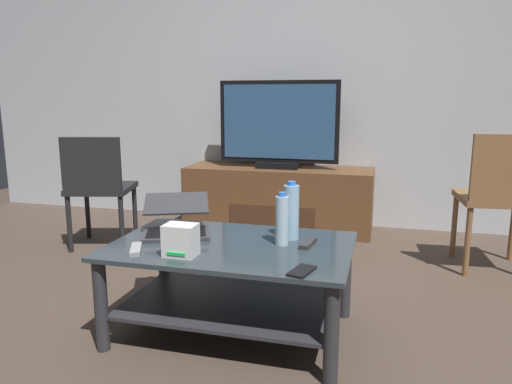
# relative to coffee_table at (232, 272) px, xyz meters

# --- Properties ---
(ground_plane) EXTENTS (7.68, 7.68, 0.00)m
(ground_plane) POSITION_rel_coffee_table_xyz_m (-0.03, -0.01, -0.30)
(ground_plane) COLOR #4C3D33
(back_wall) EXTENTS (6.40, 0.12, 2.80)m
(back_wall) POSITION_rel_coffee_table_xyz_m (-0.03, 2.22, 1.10)
(back_wall) COLOR silver
(back_wall) RESTS_ON ground
(coffee_table) EXTENTS (1.11, 0.72, 0.44)m
(coffee_table) POSITION_rel_coffee_table_xyz_m (0.00, 0.00, 0.00)
(coffee_table) COLOR #2D383D
(coffee_table) RESTS_ON ground
(media_cabinet) EXTENTS (1.57, 0.52, 0.53)m
(media_cabinet) POSITION_rel_coffee_table_xyz_m (-0.20, 1.90, -0.04)
(media_cabinet) COLOR brown
(media_cabinet) RESTS_ON ground
(television) EXTENTS (1.00, 0.20, 0.72)m
(television) POSITION_rel_coffee_table_xyz_m (-0.20, 1.88, 0.57)
(television) COLOR black
(television) RESTS_ON media_cabinet
(dining_chair) EXTENTS (0.48, 0.48, 0.90)m
(dining_chair) POSITION_rel_coffee_table_xyz_m (1.37, 1.22, 0.21)
(dining_chair) COLOR brown
(dining_chair) RESTS_ON ground
(side_chair) EXTENTS (0.54, 0.54, 0.84)m
(side_chair) POSITION_rel_coffee_table_xyz_m (-1.36, 1.01, 0.18)
(side_chair) COLOR black
(side_chair) RESTS_ON ground
(laptop) EXTENTS (0.45, 0.48, 0.17)m
(laptop) POSITION_rel_coffee_table_xyz_m (-0.33, 0.11, 0.20)
(laptop) COLOR #333338
(laptop) RESTS_ON coffee_table
(router_box) EXTENTS (0.14, 0.11, 0.14)m
(router_box) POSITION_rel_coffee_table_xyz_m (-0.16, -0.22, 0.21)
(router_box) COLOR white
(router_box) RESTS_ON coffee_table
(water_bottle_near) EXTENTS (0.07, 0.07, 0.28)m
(water_bottle_near) POSITION_rel_coffee_table_xyz_m (0.25, 0.15, 0.27)
(water_bottle_near) COLOR #99C6E5
(water_bottle_near) RESTS_ON coffee_table
(water_bottle_far) EXTENTS (0.06, 0.06, 0.25)m
(water_bottle_far) POSITION_rel_coffee_table_xyz_m (0.23, 0.05, 0.25)
(water_bottle_far) COLOR silver
(water_bottle_far) RESTS_ON coffee_table
(cell_phone) EXTENTS (0.10, 0.15, 0.01)m
(cell_phone) POSITION_rel_coffee_table_xyz_m (0.38, -0.28, 0.14)
(cell_phone) COLOR black
(cell_phone) RESTS_ON coffee_table
(tv_remote) EXTENTS (0.06, 0.16, 0.02)m
(tv_remote) POSITION_rel_coffee_table_xyz_m (0.35, 0.07, 0.15)
(tv_remote) COLOR #2D2D30
(tv_remote) RESTS_ON coffee_table
(soundbar_remote) EXTENTS (0.11, 0.16, 0.02)m
(soundbar_remote) POSITION_rel_coffee_table_xyz_m (-0.37, -0.22, 0.15)
(soundbar_remote) COLOR #99999E
(soundbar_remote) RESTS_ON coffee_table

